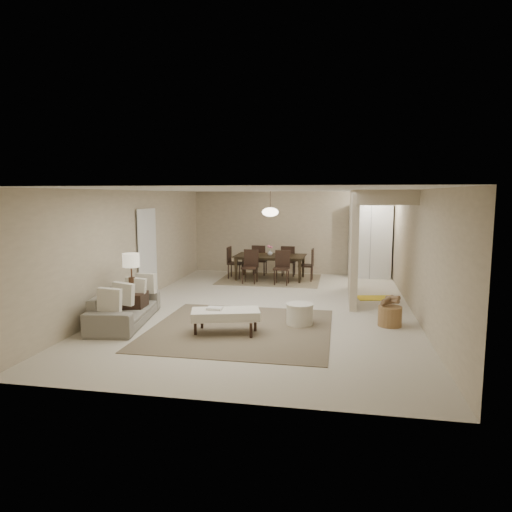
% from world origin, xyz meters
% --- Properties ---
extents(floor, '(9.00, 9.00, 0.00)m').
position_xyz_m(floor, '(0.00, 0.00, 0.00)').
color(floor, beige).
rests_on(floor, ground).
extents(ceiling, '(9.00, 9.00, 0.00)m').
position_xyz_m(ceiling, '(0.00, 0.00, 2.50)').
color(ceiling, white).
rests_on(ceiling, back_wall).
extents(back_wall, '(6.00, 0.00, 6.00)m').
position_xyz_m(back_wall, '(0.00, 4.50, 1.25)').
color(back_wall, tan).
rests_on(back_wall, floor).
extents(left_wall, '(0.00, 9.00, 9.00)m').
position_xyz_m(left_wall, '(-3.00, 0.00, 1.25)').
color(left_wall, tan).
rests_on(left_wall, floor).
extents(right_wall, '(0.00, 9.00, 9.00)m').
position_xyz_m(right_wall, '(3.00, 0.00, 1.25)').
color(right_wall, tan).
rests_on(right_wall, floor).
extents(partition, '(0.15, 2.50, 2.50)m').
position_xyz_m(partition, '(1.80, 1.25, 1.25)').
color(partition, tan).
rests_on(partition, floor).
extents(doorway, '(0.04, 0.90, 2.04)m').
position_xyz_m(doorway, '(-2.97, 0.60, 1.02)').
color(doorway, black).
rests_on(doorway, floor).
extents(pantry_cabinet, '(1.20, 0.55, 2.10)m').
position_xyz_m(pantry_cabinet, '(2.35, 4.15, 1.05)').
color(pantry_cabinet, white).
rests_on(pantry_cabinet, floor).
extents(flush_light, '(0.44, 0.44, 0.05)m').
position_xyz_m(flush_light, '(2.30, 3.20, 2.46)').
color(flush_light, white).
rests_on(flush_light, ceiling).
extents(living_rug, '(3.20, 3.20, 0.01)m').
position_xyz_m(living_rug, '(-0.23, -1.61, 0.01)').
color(living_rug, brown).
rests_on(living_rug, floor).
extents(sofa, '(2.21, 1.13, 0.62)m').
position_xyz_m(sofa, '(-2.45, -1.61, 0.31)').
color(sofa, gray).
rests_on(sofa, floor).
extents(ottoman_bench, '(1.27, 0.82, 0.42)m').
position_xyz_m(ottoman_bench, '(-0.43, -1.91, 0.34)').
color(ottoman_bench, white).
rests_on(ottoman_bench, living_rug).
extents(side_table, '(0.53, 0.53, 0.54)m').
position_xyz_m(side_table, '(-2.40, -1.40, 0.27)').
color(side_table, black).
rests_on(side_table, floor).
extents(table_lamp, '(0.32, 0.32, 0.76)m').
position_xyz_m(table_lamp, '(-2.40, -1.40, 1.10)').
color(table_lamp, '#4B3120').
rests_on(table_lamp, side_table).
extents(round_pouf, '(0.51, 0.51, 0.40)m').
position_xyz_m(round_pouf, '(0.79, -1.14, 0.20)').
color(round_pouf, white).
rests_on(round_pouf, floor).
extents(wicker_basket, '(0.43, 0.43, 0.37)m').
position_xyz_m(wicker_basket, '(2.43, -0.91, 0.18)').
color(wicker_basket, brown).
rests_on(wicker_basket, floor).
extents(dining_rug, '(2.80, 2.10, 0.01)m').
position_xyz_m(dining_rug, '(-0.44, 3.27, 0.01)').
color(dining_rug, '#766849').
rests_on(dining_rug, floor).
extents(dining_table, '(2.01, 1.16, 0.70)m').
position_xyz_m(dining_table, '(-0.44, 3.27, 0.35)').
color(dining_table, black).
rests_on(dining_table, dining_rug).
extents(dining_chairs, '(2.46, 1.80, 0.91)m').
position_xyz_m(dining_chairs, '(-0.44, 3.27, 0.46)').
color(dining_chairs, black).
rests_on(dining_chairs, dining_rug).
extents(vase, '(0.16, 0.16, 0.15)m').
position_xyz_m(vase, '(-0.44, 3.27, 0.77)').
color(vase, silver).
rests_on(vase, dining_table).
extents(yellow_mat, '(0.95, 0.68, 0.01)m').
position_xyz_m(yellow_mat, '(2.35, 1.38, 0.01)').
color(yellow_mat, yellow).
rests_on(yellow_mat, floor).
extents(pendant_light, '(0.46, 0.46, 0.71)m').
position_xyz_m(pendant_light, '(-0.44, 3.27, 1.92)').
color(pendant_light, '#4B3120').
rests_on(pendant_light, ceiling).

